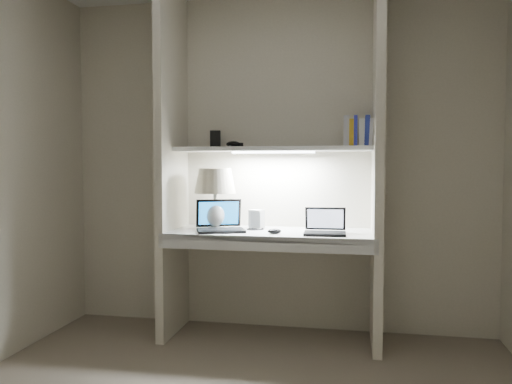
% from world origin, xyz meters
% --- Properties ---
extents(back_wall, '(3.20, 0.01, 2.50)m').
position_xyz_m(back_wall, '(0.00, 1.50, 1.25)').
color(back_wall, beige).
rests_on(back_wall, floor).
extents(alcove_panel_left, '(0.06, 0.55, 2.50)m').
position_xyz_m(alcove_panel_left, '(-0.73, 1.23, 1.25)').
color(alcove_panel_left, beige).
rests_on(alcove_panel_left, floor).
extents(alcove_panel_right, '(0.06, 0.55, 2.50)m').
position_xyz_m(alcove_panel_right, '(0.73, 1.23, 1.25)').
color(alcove_panel_right, beige).
rests_on(alcove_panel_right, floor).
extents(desk, '(1.40, 0.55, 0.04)m').
position_xyz_m(desk, '(0.00, 1.23, 0.75)').
color(desk, white).
rests_on(desk, alcove_panel_left).
extents(desk_apron, '(1.46, 0.03, 0.10)m').
position_xyz_m(desk_apron, '(0.00, 0.96, 0.72)').
color(desk_apron, silver).
rests_on(desk_apron, desk).
extents(shelf, '(1.40, 0.36, 0.03)m').
position_xyz_m(shelf, '(0.00, 1.32, 1.35)').
color(shelf, silver).
rests_on(shelf, back_wall).
extents(strip_light, '(0.60, 0.04, 0.02)m').
position_xyz_m(strip_light, '(0.00, 1.32, 1.33)').
color(strip_light, white).
rests_on(strip_light, shelf).
extents(table_lamp, '(0.30, 0.30, 0.44)m').
position_xyz_m(table_lamp, '(-0.42, 1.27, 1.07)').
color(table_lamp, white).
rests_on(table_lamp, desk).
extents(laptop_main, '(0.40, 0.38, 0.22)m').
position_xyz_m(laptop_main, '(-0.35, 1.17, 0.82)').
color(laptop_main, black).
rests_on(laptop_main, desk).
extents(laptop_netbook, '(0.28, 0.25, 0.18)m').
position_xyz_m(laptop_netbook, '(0.38, 1.13, 0.81)').
color(laptop_netbook, black).
rests_on(laptop_netbook, desk).
extents(speaker, '(0.12, 0.10, 0.14)m').
position_xyz_m(speaker, '(-0.12, 1.34, 0.84)').
color(speaker, silver).
rests_on(speaker, desk).
extents(mouse, '(0.11, 0.09, 0.04)m').
position_xyz_m(mouse, '(0.05, 1.09, 0.79)').
color(mouse, black).
rests_on(mouse, desk).
extents(cable_coil, '(0.10, 0.10, 0.01)m').
position_xyz_m(cable_coil, '(-0.11, 1.28, 0.78)').
color(cable_coil, black).
rests_on(cable_coil, desk).
extents(sticky_note, '(0.10, 0.10, 0.00)m').
position_xyz_m(sticky_note, '(-0.34, 1.29, 0.77)').
color(sticky_note, yellow).
rests_on(sticky_note, desk).
extents(book_row, '(0.20, 0.14, 0.21)m').
position_xyz_m(book_row, '(0.60, 1.33, 1.47)').
color(book_row, white).
rests_on(book_row, shelf).
extents(shelf_box, '(0.08, 0.07, 0.13)m').
position_xyz_m(shelf_box, '(-0.45, 1.41, 1.43)').
color(shelf_box, black).
rests_on(shelf_box, shelf).
extents(shelf_gadget, '(0.13, 0.11, 0.05)m').
position_xyz_m(shelf_gadget, '(-0.31, 1.37, 1.39)').
color(shelf_gadget, black).
rests_on(shelf_gadget, shelf).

